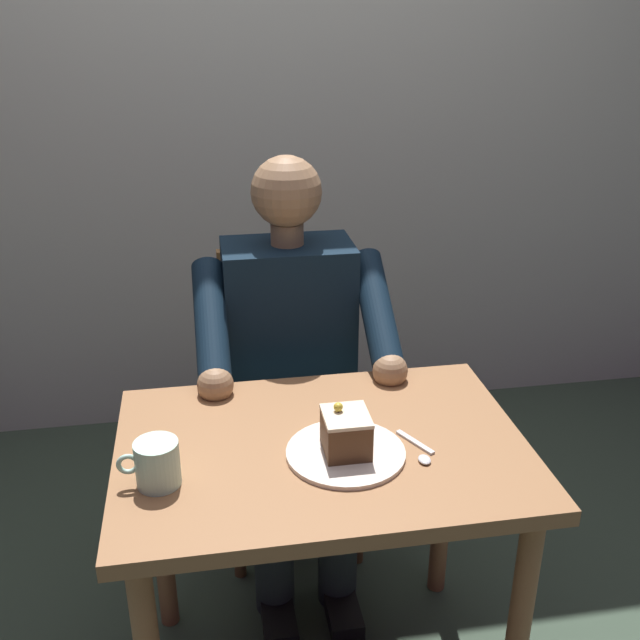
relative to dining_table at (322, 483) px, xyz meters
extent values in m
cube|color=#B8B9B0|center=(0.00, -1.42, 0.90)|extent=(6.40, 0.12, 3.00)
cube|color=#8B5E3A|center=(0.00, 0.00, 0.09)|extent=(0.89, 0.62, 0.04)
cylinder|color=#955F3A|center=(-0.39, 0.25, -0.26)|extent=(0.05, 0.05, 0.69)
cylinder|color=#955F3A|center=(-0.39, -0.25, -0.26)|extent=(0.05, 0.05, 0.69)
cylinder|color=#955F3A|center=(0.39, -0.25, -0.26)|extent=(0.05, 0.05, 0.69)
cube|color=brown|center=(0.00, -0.58, -0.16)|extent=(0.42, 0.42, 0.04)
cube|color=brown|center=(0.00, -0.77, 0.08)|extent=(0.38, 0.04, 0.45)
cylinder|color=brown|center=(-0.18, -0.40, -0.38)|extent=(0.04, 0.04, 0.44)
cylinder|color=brown|center=(0.18, -0.40, -0.38)|extent=(0.04, 0.04, 0.44)
cylinder|color=brown|center=(-0.18, -0.76, -0.38)|extent=(0.04, 0.04, 0.44)
cylinder|color=brown|center=(0.18, -0.76, -0.38)|extent=(0.04, 0.04, 0.44)
cube|color=black|center=(0.00, -0.56, 0.12)|extent=(0.36, 0.22, 0.53)
sphere|color=#997250|center=(0.00, -0.56, 0.53)|extent=(0.19, 0.19, 0.19)
cylinder|color=#997250|center=(0.00, -0.56, 0.41)|extent=(0.09, 0.09, 0.06)
cylinder|color=black|center=(-0.22, -0.42, 0.24)|extent=(0.08, 0.33, 0.26)
sphere|color=#997250|center=(-0.22, -0.26, 0.13)|extent=(0.09, 0.09, 0.09)
cylinder|color=black|center=(0.22, -0.42, 0.24)|extent=(0.08, 0.33, 0.26)
sphere|color=#997250|center=(0.22, -0.26, 0.13)|extent=(0.09, 0.09, 0.09)
cylinder|color=#262F2F|center=(-0.09, -0.44, -0.16)|extent=(0.13, 0.38, 0.14)
cylinder|color=#262F2F|center=(0.09, -0.44, -0.16)|extent=(0.13, 0.38, 0.14)
cylinder|color=#262F2F|center=(-0.09, -0.26, -0.39)|extent=(0.11, 0.11, 0.42)
cube|color=black|center=(-0.09, -0.20, -0.57)|extent=(0.09, 0.22, 0.05)
cylinder|color=#262F2F|center=(0.09, -0.26, -0.39)|extent=(0.11, 0.11, 0.42)
cube|color=black|center=(0.09, -0.20, -0.57)|extent=(0.09, 0.22, 0.05)
cylinder|color=silver|center=(-0.04, 0.05, 0.11)|extent=(0.26, 0.26, 0.01)
cube|color=#54351E|center=(-0.04, 0.05, 0.16)|extent=(0.09, 0.10, 0.08)
cube|color=beige|center=(-0.04, 0.05, 0.20)|extent=(0.10, 0.11, 0.01)
sphere|color=gold|center=(-0.03, 0.04, 0.21)|extent=(0.02, 0.02, 0.02)
cylinder|color=#B3E0C9|center=(0.35, 0.09, 0.15)|extent=(0.09, 0.09, 0.10)
torus|color=#B3E0C9|center=(0.40, 0.09, 0.16)|extent=(0.05, 0.01, 0.05)
cylinder|color=black|center=(0.35, 0.09, 0.20)|extent=(0.08, 0.08, 0.01)
cube|color=silver|center=(-0.20, 0.03, 0.11)|extent=(0.06, 0.10, 0.01)
ellipsoid|color=silver|center=(-0.20, 0.10, 0.11)|extent=(0.03, 0.04, 0.01)
camera|label=1|loc=(0.23, 1.34, 0.99)|focal=41.07mm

